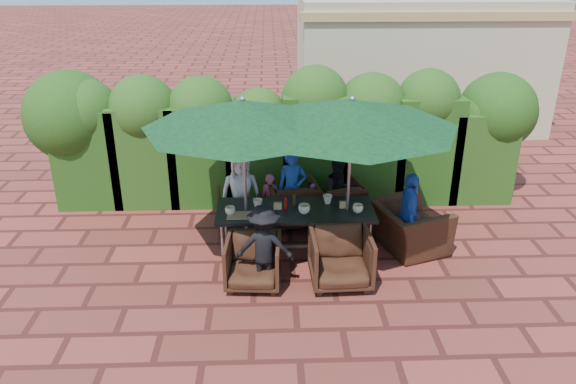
{
  "coord_description": "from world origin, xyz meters",
  "views": [
    {
      "loc": [
        -0.32,
        -7.28,
        4.34
      ],
      "look_at": [
        -0.04,
        0.4,
        0.95
      ],
      "focal_mm": 35.0,
      "sensor_mm": 36.0,
      "label": 1
    }
  ],
  "objects_px": {
    "umbrella_left": "(243,114)",
    "chair_end_right": "(410,220)",
    "dining_table": "(295,213)",
    "umbrella_right": "(352,113)",
    "chair_far_left": "(239,208)",
    "chair_near_right": "(341,256)",
    "chair_far_right": "(337,200)",
    "chair_far_mid": "(292,201)",
    "chair_near_left": "(253,260)"
  },
  "relations": [
    {
      "from": "umbrella_left",
      "to": "umbrella_right",
      "type": "xyz_separation_m",
      "value": [
        1.5,
        -0.03,
        0.0
      ]
    },
    {
      "from": "chair_far_mid",
      "to": "chair_near_right",
      "type": "xyz_separation_m",
      "value": [
        0.59,
        -1.86,
        0.01
      ]
    },
    {
      "from": "chair_far_left",
      "to": "chair_near_left",
      "type": "bearing_deg",
      "value": 95.21
    },
    {
      "from": "chair_far_right",
      "to": "chair_near_left",
      "type": "height_order",
      "value": "chair_far_right"
    },
    {
      "from": "chair_end_right",
      "to": "umbrella_left",
      "type": "bearing_deg",
      "value": 73.51
    },
    {
      "from": "chair_near_right",
      "to": "chair_far_mid",
      "type": "bearing_deg",
      "value": 105.46
    },
    {
      "from": "umbrella_left",
      "to": "chair_far_mid",
      "type": "height_order",
      "value": "umbrella_left"
    },
    {
      "from": "chair_far_mid",
      "to": "chair_far_right",
      "type": "bearing_deg",
      "value": 172.76
    },
    {
      "from": "chair_far_left",
      "to": "chair_near_right",
      "type": "height_order",
      "value": "chair_near_right"
    },
    {
      "from": "chair_far_left",
      "to": "chair_far_mid",
      "type": "height_order",
      "value": "chair_far_mid"
    },
    {
      "from": "dining_table",
      "to": "chair_end_right",
      "type": "xyz_separation_m",
      "value": [
        1.76,
        0.11,
        -0.2
      ]
    },
    {
      "from": "umbrella_right",
      "to": "chair_near_right",
      "type": "relative_size",
      "value": 3.55
    },
    {
      "from": "dining_table",
      "to": "umbrella_right",
      "type": "distance_m",
      "value": 1.72
    },
    {
      "from": "umbrella_left",
      "to": "chair_far_right",
      "type": "distance_m",
      "value": 2.57
    },
    {
      "from": "chair_far_mid",
      "to": "dining_table",
      "type": "bearing_deg",
      "value": 80.75
    },
    {
      "from": "dining_table",
      "to": "chair_near_right",
      "type": "height_order",
      "value": "chair_near_right"
    },
    {
      "from": "umbrella_right",
      "to": "chair_near_right",
      "type": "height_order",
      "value": "umbrella_right"
    },
    {
      "from": "umbrella_right",
      "to": "chair_near_left",
      "type": "bearing_deg",
      "value": -150.32
    },
    {
      "from": "dining_table",
      "to": "chair_far_mid",
      "type": "distance_m",
      "value": 1.06
    },
    {
      "from": "chair_far_mid",
      "to": "chair_far_left",
      "type": "bearing_deg",
      "value": 0.24
    },
    {
      "from": "chair_far_left",
      "to": "chair_far_mid",
      "type": "xyz_separation_m",
      "value": [
        0.89,
        0.15,
        0.06
      ]
    },
    {
      "from": "chair_end_right",
      "to": "chair_far_right",
      "type": "bearing_deg",
      "value": 27.98
    },
    {
      "from": "chair_far_left",
      "to": "chair_end_right",
      "type": "distance_m",
      "value": 2.76
    },
    {
      "from": "chair_near_left",
      "to": "chair_end_right",
      "type": "relative_size",
      "value": 0.7
    },
    {
      "from": "umbrella_right",
      "to": "chair_near_left",
      "type": "height_order",
      "value": "umbrella_right"
    },
    {
      "from": "dining_table",
      "to": "umbrella_right",
      "type": "relative_size",
      "value": 0.77
    },
    {
      "from": "chair_far_left",
      "to": "chair_far_right",
      "type": "xyz_separation_m",
      "value": [
        1.64,
        0.17,
        0.04
      ]
    },
    {
      "from": "chair_far_right",
      "to": "chair_end_right",
      "type": "bearing_deg",
      "value": 121.27
    },
    {
      "from": "umbrella_right",
      "to": "chair_end_right",
      "type": "bearing_deg",
      "value": 8.92
    },
    {
      "from": "dining_table",
      "to": "chair_far_left",
      "type": "height_order",
      "value": "dining_table"
    },
    {
      "from": "umbrella_left",
      "to": "chair_near_left",
      "type": "relative_size",
      "value": 3.68
    },
    {
      "from": "chair_far_right",
      "to": "chair_near_right",
      "type": "bearing_deg",
      "value": 69.1
    },
    {
      "from": "dining_table",
      "to": "umbrella_left",
      "type": "distance_m",
      "value": 1.7
    },
    {
      "from": "chair_far_left",
      "to": "chair_far_right",
      "type": "relative_size",
      "value": 0.89
    },
    {
      "from": "chair_far_mid",
      "to": "chair_end_right",
      "type": "xyz_separation_m",
      "value": [
        1.76,
        -0.91,
        0.06
      ]
    },
    {
      "from": "umbrella_right",
      "to": "chair_end_right",
      "type": "xyz_separation_m",
      "value": [
        0.99,
        0.16,
        -1.74
      ]
    },
    {
      "from": "dining_table",
      "to": "umbrella_left",
      "type": "xyz_separation_m",
      "value": [
        -0.73,
        -0.01,
        1.54
      ]
    },
    {
      "from": "umbrella_left",
      "to": "chair_far_left",
      "type": "relative_size",
      "value": 3.92
    },
    {
      "from": "umbrella_left",
      "to": "chair_far_mid",
      "type": "distance_m",
      "value": 2.2
    },
    {
      "from": "umbrella_right",
      "to": "chair_near_left",
      "type": "xyz_separation_m",
      "value": [
        -1.39,
        -0.79,
        -1.83
      ]
    },
    {
      "from": "chair_far_right",
      "to": "umbrella_right",
      "type": "bearing_deg",
      "value": 75.07
    },
    {
      "from": "dining_table",
      "to": "chair_end_right",
      "type": "height_order",
      "value": "chair_end_right"
    },
    {
      "from": "chair_far_mid",
      "to": "chair_end_right",
      "type": "height_order",
      "value": "chair_end_right"
    },
    {
      "from": "umbrella_right",
      "to": "chair_far_left",
      "type": "height_order",
      "value": "umbrella_right"
    },
    {
      "from": "umbrella_left",
      "to": "chair_near_right",
      "type": "bearing_deg",
      "value": -32.14
    },
    {
      "from": "umbrella_left",
      "to": "chair_end_right",
      "type": "height_order",
      "value": "umbrella_left"
    },
    {
      "from": "umbrella_left",
      "to": "chair_near_left",
      "type": "xyz_separation_m",
      "value": [
        0.12,
        -0.83,
        -1.83
      ]
    },
    {
      "from": "dining_table",
      "to": "chair_far_left",
      "type": "xyz_separation_m",
      "value": [
        -0.89,
        0.88,
        -0.31
      ]
    },
    {
      "from": "umbrella_left",
      "to": "chair_near_right",
      "type": "distance_m",
      "value": 2.37
    },
    {
      "from": "chair_near_left",
      "to": "chair_near_right",
      "type": "distance_m",
      "value": 1.21
    }
  ]
}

